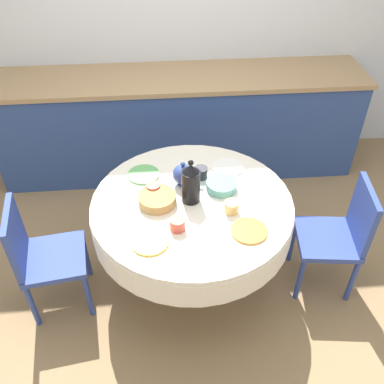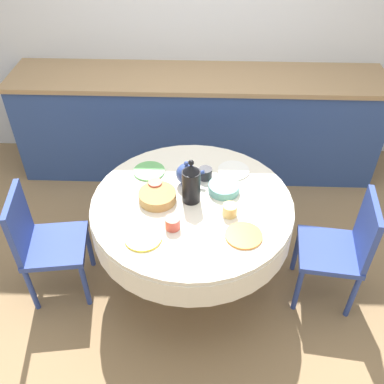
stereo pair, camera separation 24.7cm
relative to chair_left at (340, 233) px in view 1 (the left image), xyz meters
name	(u,v)px [view 1 (the left image)]	position (x,y,z in m)	size (l,w,h in m)	color
ground_plane	(192,274)	(-0.98, 0.12, -0.48)	(12.00, 12.00, 0.00)	#8E704C
wall_back	(175,19)	(-0.98, 1.83, 0.82)	(7.00, 0.05, 2.60)	silver
kitchen_counter	(179,124)	(-0.98, 1.49, 0.00)	(3.24, 0.64, 0.94)	#2D4784
dining_table	(192,216)	(-0.98, 0.12, 0.12)	(1.30, 1.30, 0.72)	olive
chair_left	(340,233)	(0.00, 0.00, 0.00)	(0.45, 0.45, 0.85)	#2D428E
chair_right	(40,254)	(-1.96, -0.02, 0.00)	(0.45, 0.45, 0.85)	#2D428E
plate_near_left	(150,242)	(-1.25, -0.21, 0.25)	(0.22, 0.22, 0.01)	yellow
cup_near_left	(177,224)	(-1.09, -0.12, 0.29)	(0.09, 0.09, 0.08)	#CC4C3D
plate_near_right	(249,231)	(-0.67, -0.18, 0.25)	(0.22, 0.22, 0.01)	orange
cup_near_right	(232,207)	(-0.75, 0.01, 0.29)	(0.09, 0.09, 0.08)	#DBB766
plate_far_left	(144,175)	(-1.29, 0.42, 0.25)	(0.22, 0.22, 0.01)	#5BA85B
cup_far_left	(153,189)	(-1.22, 0.22, 0.29)	(0.09, 0.09, 0.08)	#CC4C3D
plate_far_right	(227,168)	(-0.71, 0.45, 0.25)	(0.22, 0.22, 0.01)	white
cup_far_right	(201,173)	(-0.90, 0.37, 0.29)	(0.09, 0.09, 0.08)	#28282D
coffee_carafe	(191,183)	(-0.99, 0.14, 0.38)	(0.12, 0.12, 0.31)	black
teapot	(183,174)	(-1.02, 0.30, 0.33)	(0.19, 0.14, 0.18)	#33478E
bread_basket	(157,199)	(-1.20, 0.13, 0.28)	(0.24, 0.24, 0.06)	#AD844C
fruit_bowl	(222,186)	(-0.78, 0.23, 0.28)	(0.20, 0.20, 0.06)	#569993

